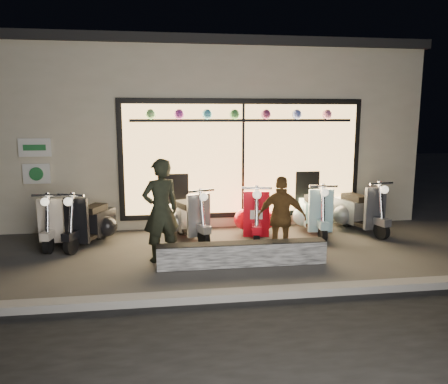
{
  "coord_description": "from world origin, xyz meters",
  "views": [
    {
      "loc": [
        -0.99,
        -7.59,
        2.48
      ],
      "look_at": [
        0.18,
        0.6,
        1.05
      ],
      "focal_mm": 35.0,
      "sensor_mm": 36.0,
      "label": 1
    }
  ],
  "objects_px": {
    "graffiti_barrier": "(242,254)",
    "scooter_silver": "(187,217)",
    "man": "(161,210)",
    "woman": "(282,218)",
    "scooter_red": "(255,216)"
  },
  "relations": [
    {
      "from": "woman",
      "to": "scooter_red",
      "type": "bearing_deg",
      "value": -65.6
    },
    {
      "from": "graffiti_barrier",
      "to": "woman",
      "type": "bearing_deg",
      "value": 22.5
    },
    {
      "from": "scooter_red",
      "to": "man",
      "type": "height_order",
      "value": "man"
    },
    {
      "from": "man",
      "to": "graffiti_barrier",
      "type": "bearing_deg",
      "value": 141.33
    },
    {
      "from": "graffiti_barrier",
      "to": "scooter_red",
      "type": "height_order",
      "value": "scooter_red"
    },
    {
      "from": "man",
      "to": "woman",
      "type": "xyz_separation_m",
      "value": [
        2.1,
        -0.14,
        -0.16
      ]
    },
    {
      "from": "man",
      "to": "woman",
      "type": "distance_m",
      "value": 2.11
    },
    {
      "from": "man",
      "to": "scooter_silver",
      "type": "bearing_deg",
      "value": -130.16
    },
    {
      "from": "scooter_silver",
      "to": "woman",
      "type": "distance_m",
      "value": 2.25
    },
    {
      "from": "man",
      "to": "woman",
      "type": "bearing_deg",
      "value": 156.23
    },
    {
      "from": "man",
      "to": "woman",
      "type": "relative_size",
      "value": 1.22
    },
    {
      "from": "graffiti_barrier",
      "to": "man",
      "type": "distance_m",
      "value": 1.58
    },
    {
      "from": "man",
      "to": "woman",
      "type": "height_order",
      "value": "man"
    },
    {
      "from": "scooter_red",
      "to": "man",
      "type": "xyz_separation_m",
      "value": [
        -1.93,
        -1.29,
        0.44
      ]
    },
    {
      "from": "graffiti_barrier",
      "to": "scooter_silver",
      "type": "height_order",
      "value": "scooter_silver"
    }
  ]
}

